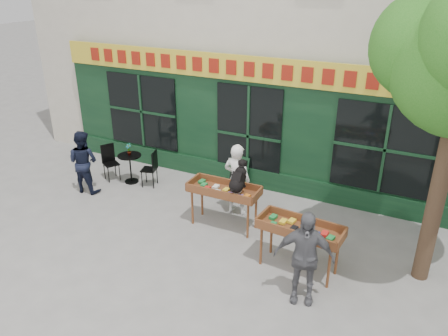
{
  "coord_description": "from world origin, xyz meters",
  "views": [
    {
      "loc": [
        4.01,
        -7.04,
        5.02
      ],
      "look_at": [
        0.23,
        0.5,
        1.25
      ],
      "focal_mm": 35.0,
      "sensor_mm": 36.0,
      "label": 1
    }
  ],
  "objects_px": {
    "woman": "(237,179)",
    "bistro_table": "(130,163)",
    "book_cart_center": "(224,192)",
    "book_cart_right": "(300,231)",
    "man_left": "(83,162)",
    "dog": "(238,176)",
    "man_right": "(304,257)"
  },
  "relations": [
    {
      "from": "woman",
      "to": "dog",
      "type": "bearing_deg",
      "value": 115.81
    },
    {
      "from": "dog",
      "to": "book_cart_right",
      "type": "height_order",
      "value": "dog"
    },
    {
      "from": "woman",
      "to": "bistro_table",
      "type": "height_order",
      "value": "woman"
    },
    {
      "from": "woman",
      "to": "book_cart_right",
      "type": "xyz_separation_m",
      "value": [
        1.9,
        -1.4,
        -0.01
      ]
    },
    {
      "from": "dog",
      "to": "woman",
      "type": "bearing_deg",
      "value": 115.81
    },
    {
      "from": "book_cart_center",
      "to": "dog",
      "type": "distance_m",
      "value": 0.59
    },
    {
      "from": "book_cart_right",
      "to": "man_left",
      "type": "height_order",
      "value": "man_left"
    },
    {
      "from": "book_cart_right",
      "to": "man_right",
      "type": "xyz_separation_m",
      "value": [
        0.3,
        -0.75,
        0.01
      ]
    },
    {
      "from": "book_cart_right",
      "to": "man_left",
      "type": "xyz_separation_m",
      "value": [
        -5.74,
        0.71,
        -0.03
      ]
    },
    {
      "from": "book_cart_center",
      "to": "book_cart_right",
      "type": "height_order",
      "value": "same"
    },
    {
      "from": "book_cart_center",
      "to": "man_left",
      "type": "height_order",
      "value": "man_left"
    },
    {
      "from": "book_cart_center",
      "to": "man_right",
      "type": "distance_m",
      "value": 2.66
    },
    {
      "from": "book_cart_center",
      "to": "book_cart_right",
      "type": "distance_m",
      "value": 2.04
    },
    {
      "from": "book_cart_center",
      "to": "man_right",
      "type": "xyz_separation_m",
      "value": [
        2.2,
        -1.5,
        0.01
      ]
    },
    {
      "from": "woman",
      "to": "bistro_table",
      "type": "xyz_separation_m",
      "value": [
        -3.14,
        0.21,
        -0.29
      ]
    },
    {
      "from": "book_cart_right",
      "to": "bistro_table",
      "type": "xyz_separation_m",
      "value": [
        -5.04,
        1.61,
        -0.28
      ]
    },
    {
      "from": "bistro_table",
      "to": "man_right",
      "type": "bearing_deg",
      "value": -23.83
    },
    {
      "from": "book_cart_center",
      "to": "dog",
      "type": "bearing_deg",
      "value": -8.89
    },
    {
      "from": "man_right",
      "to": "bistro_table",
      "type": "height_order",
      "value": "man_right"
    },
    {
      "from": "book_cart_center",
      "to": "bistro_table",
      "type": "xyz_separation_m",
      "value": [
        -3.14,
        0.86,
        -0.28
      ]
    },
    {
      "from": "man_right",
      "to": "man_left",
      "type": "distance_m",
      "value": 6.21
    },
    {
      "from": "book_cart_center",
      "to": "bistro_table",
      "type": "bearing_deg",
      "value": 164.0
    },
    {
      "from": "dog",
      "to": "man_right",
      "type": "relative_size",
      "value": 0.36
    },
    {
      "from": "woman",
      "to": "man_left",
      "type": "xyz_separation_m",
      "value": [
        -3.84,
        -0.69,
        -0.04
      ]
    },
    {
      "from": "dog",
      "to": "bistro_table",
      "type": "height_order",
      "value": "dog"
    },
    {
      "from": "book_cart_center",
      "to": "woman",
      "type": "xyz_separation_m",
      "value": [
        0.0,
        0.65,
        0.01
      ]
    },
    {
      "from": "book_cart_center",
      "to": "man_right",
      "type": "bearing_deg",
      "value": -35.11
    },
    {
      "from": "dog",
      "to": "man_left",
      "type": "height_order",
      "value": "dog"
    },
    {
      "from": "book_cart_center",
      "to": "man_left",
      "type": "relative_size",
      "value": 0.95
    },
    {
      "from": "man_left",
      "to": "book_cart_center",
      "type": "bearing_deg",
      "value": 174.97
    },
    {
      "from": "bistro_table",
      "to": "man_left",
      "type": "height_order",
      "value": "man_left"
    },
    {
      "from": "book_cart_right",
      "to": "bistro_table",
      "type": "distance_m",
      "value": 5.3
    }
  ]
}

